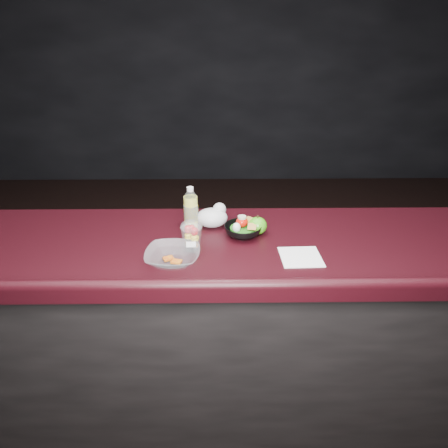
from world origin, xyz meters
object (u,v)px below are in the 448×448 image
Objects in this scene: lemonade_bottle at (191,211)px; green_apple at (257,226)px; fruit_cup at (192,235)px; takeout_bowl at (173,256)px; snack_bowl at (243,230)px.

lemonade_bottle is 2.23× the size of green_apple.
green_apple is at bearing 25.42° from fruit_cup.
lemonade_bottle is 0.31m from green_apple.
lemonade_bottle is 0.32m from takeout_bowl.
takeout_bowl is (-0.05, -0.31, -0.06)m from lemonade_bottle.
lemonade_bottle is 1.09× the size of snack_bowl.
green_apple is at bearing 16.05° from snack_bowl.
takeout_bowl is at bearing -122.36° from fruit_cup.
fruit_cup reaches higher than takeout_bowl.
lemonade_bottle reaches higher than fruit_cup.
lemonade_bottle is 0.25m from snack_bowl.
lemonade_bottle is 0.20m from fruit_cup.
fruit_cup is at bearing 57.64° from takeout_bowl.
takeout_bowl is at bearing -141.96° from snack_bowl.
lemonade_bottle is 0.87× the size of takeout_bowl.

